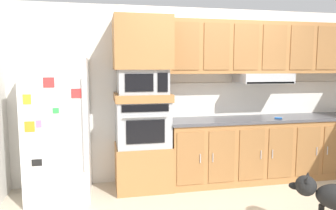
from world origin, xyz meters
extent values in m
plane|color=beige|center=(0.00, 0.00, 0.00)|extent=(9.60, 9.60, 0.00)
cube|color=silver|center=(0.00, 1.11, 1.25)|extent=(6.20, 0.12, 2.50)
cube|color=white|center=(-2.06, 0.68, 0.88)|extent=(0.76, 0.70, 1.76)
cylinder|color=silver|center=(-1.73, 0.31, 0.98)|extent=(0.02, 0.02, 1.10)
cube|color=orange|center=(-2.32, 0.33, 0.98)|extent=(0.11, 0.01, 0.12)
cube|color=gold|center=(-2.33, 0.33, 1.29)|extent=(0.09, 0.01, 0.11)
cube|color=black|center=(-2.26, 0.33, 0.56)|extent=(0.11, 0.01, 0.08)
cube|color=pink|center=(-2.22, 0.33, 1.01)|extent=(0.06, 0.01, 0.08)
cube|color=red|center=(-1.79, 0.33, 1.35)|extent=(0.12, 0.01, 0.11)
cube|color=red|center=(-2.09, 0.33, 1.48)|extent=(0.12, 0.01, 0.11)
cube|color=green|center=(-2.03, 0.33, 1.16)|extent=(0.07, 0.01, 0.06)
cube|color=white|center=(-1.78, 0.33, 0.56)|extent=(0.06, 0.01, 0.09)
cube|color=#A8703D|center=(-0.98, 0.75, 0.30)|extent=(0.74, 0.62, 0.60)
cube|color=#A8AAAF|center=(-0.98, 0.75, 0.90)|extent=(0.70, 0.58, 0.60)
cube|color=black|center=(-0.98, 0.45, 0.84)|extent=(0.49, 0.01, 0.30)
cube|color=black|center=(-0.98, 0.45, 1.14)|extent=(0.59, 0.01, 0.09)
cylinder|color=#A8AAAF|center=(-0.98, 0.43, 1.03)|extent=(0.56, 0.02, 0.02)
cube|color=#A8703D|center=(-0.98, 0.75, 1.25)|extent=(0.74, 0.62, 0.10)
cube|color=#A8AAAF|center=(-0.98, 0.75, 1.46)|extent=(0.64, 0.53, 0.32)
cube|color=black|center=(-1.05, 0.48, 1.46)|extent=(0.35, 0.01, 0.22)
cube|color=black|center=(-0.75, 0.48, 1.46)|extent=(0.13, 0.01, 0.24)
cube|color=#A8703D|center=(-0.98, 0.75, 1.96)|extent=(0.74, 0.62, 0.68)
cube|color=#A8703D|center=(0.91, 0.75, 0.44)|extent=(3.05, 0.60, 0.88)
cube|color=#9A6738|center=(-0.39, 0.44, 0.46)|extent=(0.37, 0.01, 0.70)
cylinder|color=#BCBCC1|center=(-0.26, 0.43, 0.46)|extent=(0.01, 0.01, 0.12)
cube|color=#9A6738|center=(0.04, 0.44, 0.46)|extent=(0.37, 0.01, 0.70)
cylinder|color=#BCBCC1|center=(-0.09, 0.43, 0.46)|extent=(0.01, 0.01, 0.12)
cube|color=#9A6738|center=(0.48, 0.44, 0.46)|extent=(0.37, 0.01, 0.70)
cylinder|color=#BCBCC1|center=(0.61, 0.43, 0.46)|extent=(0.01, 0.01, 0.12)
cube|color=#9A6738|center=(0.91, 0.44, 0.46)|extent=(0.37, 0.01, 0.70)
cylinder|color=#BCBCC1|center=(0.78, 0.43, 0.46)|extent=(0.01, 0.01, 0.12)
cube|color=#9A6738|center=(1.35, 0.44, 0.46)|extent=(0.37, 0.01, 0.70)
cylinder|color=#BCBCC1|center=(1.48, 0.43, 0.46)|extent=(0.01, 0.01, 0.12)
cube|color=#9A6738|center=(1.78, 0.44, 0.46)|extent=(0.37, 0.01, 0.70)
cylinder|color=#BCBCC1|center=(1.65, 0.43, 0.46)|extent=(0.01, 0.01, 0.12)
cube|color=#4C4C51|center=(0.91, 0.75, 0.90)|extent=(3.09, 0.64, 0.04)
cube|color=silver|center=(0.91, 1.04, 1.17)|extent=(3.09, 0.02, 0.50)
cube|color=#A8703D|center=(0.91, 0.88, 1.93)|extent=(3.05, 0.34, 0.74)
cube|color=#A8AAAF|center=(0.80, 0.81, 1.49)|extent=(0.76, 0.48, 0.14)
cube|color=black|center=(0.80, 0.59, 1.43)|extent=(0.72, 0.04, 0.02)
cube|color=#9A6738|center=(-0.39, 0.70, 1.93)|extent=(0.37, 0.01, 0.63)
cube|color=#9A6738|center=(0.04, 0.70, 1.93)|extent=(0.37, 0.01, 0.63)
cube|color=#9A6738|center=(0.48, 0.70, 1.93)|extent=(0.37, 0.01, 0.63)
cube|color=#9A6738|center=(0.91, 0.70, 1.93)|extent=(0.37, 0.01, 0.63)
cube|color=#9A6738|center=(1.35, 0.70, 1.93)|extent=(0.37, 0.01, 0.63)
cube|color=#9A6738|center=(1.78, 0.70, 1.93)|extent=(0.37, 0.01, 0.63)
cylinder|color=blue|center=(0.93, 0.56, 0.93)|extent=(0.10, 0.08, 0.03)
cylinder|color=silver|center=(0.99, 0.65, 0.93)|extent=(0.10, 0.07, 0.01)
sphere|color=black|center=(0.50, -0.70, 0.45)|extent=(0.21, 0.21, 0.21)
ellipsoid|color=black|center=(0.41, -0.64, 0.43)|extent=(0.14, 0.13, 0.07)
cone|color=black|center=(0.46, -0.77, 0.54)|extent=(0.06, 0.06, 0.07)
cone|color=black|center=(0.55, -0.65, 0.54)|extent=(0.06, 0.06, 0.07)
camera|label=1|loc=(-1.52, -3.45, 1.65)|focal=33.93mm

